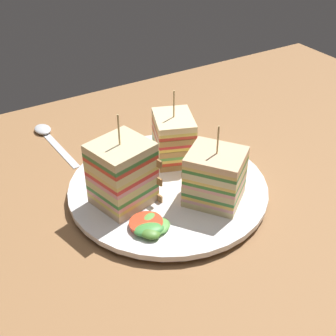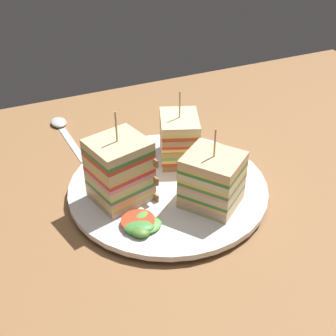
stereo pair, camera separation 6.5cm
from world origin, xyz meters
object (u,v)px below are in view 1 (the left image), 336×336
(sandwich_wedge_0, at_px, (124,175))
(sandwich_wedge_2, at_px, (174,138))
(plate, at_px, (168,188))
(sandwich_wedge_1, at_px, (215,177))
(spoon, at_px, (47,134))

(sandwich_wedge_0, xyz_separation_m, sandwich_wedge_2, (0.12, 0.06, -0.01))
(plate, distance_m, sandwich_wedge_2, 0.08)
(plate, bearing_deg, sandwich_wedge_0, -176.29)
(sandwich_wedge_2, bearing_deg, plate, -17.28)
(sandwich_wedge_1, bearing_deg, plate, -5.66)
(plate, xyz_separation_m, sandwich_wedge_2, (0.04, 0.06, 0.04))
(sandwich_wedge_1, relative_size, spoon, 0.72)
(sandwich_wedge_2, bearing_deg, sandwich_wedge_0, -41.49)
(plate, distance_m, sandwich_wedge_0, 0.09)
(plate, xyz_separation_m, spoon, (-0.10, 0.25, -0.01))
(sandwich_wedge_0, relative_size, sandwich_wedge_1, 1.15)
(plate, height_order, sandwich_wedge_1, sandwich_wedge_1)
(sandwich_wedge_0, height_order, sandwich_wedge_1, sandwich_wedge_0)
(plate, relative_size, sandwich_wedge_1, 2.48)
(plate, relative_size, sandwich_wedge_0, 2.15)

